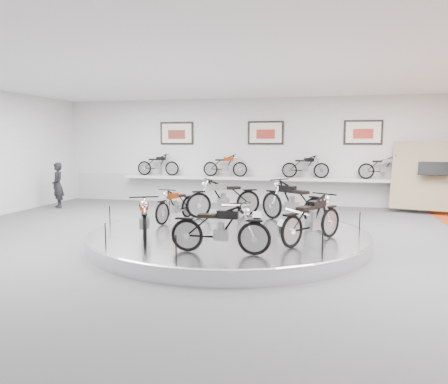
% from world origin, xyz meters
% --- Properties ---
extents(floor, '(16.00, 16.00, 0.00)m').
position_xyz_m(floor, '(0.00, 0.00, 0.00)').
color(floor, '#505052').
rests_on(floor, ground).
extents(ceiling, '(16.00, 16.00, 0.00)m').
position_xyz_m(ceiling, '(0.00, 0.00, 4.00)').
color(ceiling, white).
rests_on(ceiling, wall_back).
extents(wall_back, '(16.00, 0.00, 16.00)m').
position_xyz_m(wall_back, '(0.00, 7.00, 2.00)').
color(wall_back, silver).
rests_on(wall_back, floor).
extents(wall_front, '(16.00, 0.00, 16.00)m').
position_xyz_m(wall_front, '(0.00, -7.00, 2.00)').
color(wall_front, silver).
rests_on(wall_front, floor).
extents(dado_band, '(15.68, 0.04, 1.10)m').
position_xyz_m(dado_band, '(0.00, 6.98, 0.55)').
color(dado_band, '#BCBCBA').
rests_on(dado_band, floor).
extents(display_platform, '(6.40, 6.40, 0.30)m').
position_xyz_m(display_platform, '(0.00, 0.30, 0.15)').
color(display_platform, silver).
rests_on(display_platform, floor).
extents(platform_rim, '(6.40, 6.40, 0.10)m').
position_xyz_m(platform_rim, '(0.00, 0.30, 0.27)').
color(platform_rim, '#B2B2BA').
rests_on(platform_rim, display_platform).
extents(shelf, '(11.00, 0.55, 0.10)m').
position_xyz_m(shelf, '(0.00, 6.70, 1.00)').
color(shelf, silver).
rests_on(shelf, wall_back).
extents(poster_left, '(1.35, 0.06, 0.88)m').
position_xyz_m(poster_left, '(-3.50, 6.96, 2.70)').
color(poster_left, white).
rests_on(poster_left, wall_back).
extents(poster_center, '(1.35, 0.06, 0.88)m').
position_xyz_m(poster_center, '(0.00, 6.96, 2.70)').
color(poster_center, white).
rests_on(poster_center, wall_back).
extents(poster_right, '(1.35, 0.06, 0.88)m').
position_xyz_m(poster_right, '(3.50, 6.96, 2.70)').
color(poster_right, white).
rests_on(poster_right, wall_back).
extents(display_panel, '(2.56, 1.52, 2.30)m').
position_xyz_m(display_panel, '(5.60, 6.10, 1.25)').
color(display_panel, gray).
rests_on(display_panel, floor).
extents(shelf_bike_a, '(1.22, 0.43, 0.73)m').
position_xyz_m(shelf_bike_a, '(-4.20, 6.70, 1.42)').
color(shelf_bike_a, black).
rests_on(shelf_bike_a, shelf).
extents(shelf_bike_b, '(1.22, 0.43, 0.73)m').
position_xyz_m(shelf_bike_b, '(-1.50, 6.70, 1.42)').
color(shelf_bike_b, maroon).
rests_on(shelf_bike_b, shelf).
extents(shelf_bike_c, '(1.22, 0.43, 0.73)m').
position_xyz_m(shelf_bike_c, '(1.50, 6.70, 1.42)').
color(shelf_bike_c, black).
rests_on(shelf_bike_c, shelf).
extents(shelf_bike_d, '(1.22, 0.43, 0.73)m').
position_xyz_m(shelf_bike_d, '(4.20, 6.70, 1.42)').
color(shelf_bike_d, silver).
rests_on(shelf_bike_d, shelf).
extents(bike_a, '(1.86, 1.73, 1.11)m').
position_xyz_m(bike_a, '(1.37, 1.58, 0.85)').
color(bike_a, black).
rests_on(bike_a, display_platform).
extents(bike_b, '(1.88, 1.53, 1.07)m').
position_xyz_m(bike_b, '(-0.53, 2.13, 0.84)').
color(bike_b, silver).
rests_on(bike_b, display_platform).
extents(bike_c, '(0.88, 1.57, 0.88)m').
position_xyz_m(bike_c, '(-1.61, 1.20, 0.74)').
color(bike_c, maroon).
rests_on(bike_c, display_platform).
extents(bike_d, '(1.22, 1.78, 0.99)m').
position_xyz_m(bike_d, '(-1.52, -1.08, 0.79)').
color(bike_d, red).
rests_on(bike_d, display_platform).
extents(bike_e, '(1.60, 0.57, 0.94)m').
position_xyz_m(bike_e, '(0.27, -1.78, 0.77)').
color(bike_e, black).
rests_on(bike_e, display_platform).
extents(bike_f, '(1.43, 1.74, 0.99)m').
position_xyz_m(bike_f, '(1.91, -0.51, 0.80)').
color(bike_f, black).
rests_on(bike_f, display_platform).
extents(visitor, '(0.71, 0.68, 1.63)m').
position_xyz_m(visitor, '(-7.15, 4.42, 0.82)').
color(visitor, black).
rests_on(visitor, floor).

